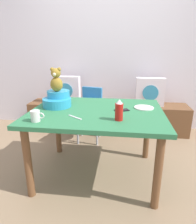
{
  "coord_description": "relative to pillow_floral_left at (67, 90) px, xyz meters",
  "views": [
    {
      "loc": [
        0.26,
        -1.87,
        1.34
      ],
      "look_at": [
        0.0,
        0.1,
        0.69
      ],
      "focal_mm": 31.62,
      "sensor_mm": 36.0,
      "label": 1
    }
  ],
  "objects": [
    {
      "name": "back_wall",
      "position": [
        0.67,
        0.29,
        0.62
      ],
      "size": [
        4.4,
        0.1,
        2.6
      ],
      "primitive_type": "cube",
      "color": "silver",
      "rests_on": "ground_plane"
    },
    {
      "name": "highchair",
      "position": [
        0.45,
        -0.42,
        -0.16
      ],
      "size": [
        0.39,
        0.5,
        0.79
      ],
      "color": "#2672B2",
      "rests_on": "ground_plane"
    },
    {
      "name": "cell_phone",
      "position": [
        0.92,
        -1.22,
        0.06
      ],
      "size": [
        0.16,
        0.13,
        0.01
      ],
      "primitive_type": "cube",
      "rotation": [
        0.0,
        0.0,
        2.02
      ],
      "color": "black",
      "rests_on": "dining_table"
    },
    {
      "name": "pillow_floral_left",
      "position": [
        0.0,
        0.0,
        0.0
      ],
      "size": [
        0.44,
        0.15,
        0.44
      ],
      "color": "silver",
      "rests_on": "window_bench"
    },
    {
      "name": "ketchup_bottle",
      "position": [
        0.9,
        -1.49,
        0.15
      ],
      "size": [
        0.07,
        0.07,
        0.18
      ],
      "color": "red",
      "rests_on": "dining_table"
    },
    {
      "name": "coffee_mug",
      "position": [
        0.2,
        -1.61,
        0.11
      ],
      "size": [
        0.12,
        0.08,
        0.09
      ],
      "color": "silver",
      "rests_on": "dining_table"
    },
    {
      "name": "window_bench",
      "position": [
        0.67,
        0.02,
        -0.45
      ],
      "size": [
        2.6,
        0.44,
        0.46
      ],
      "primitive_type": "cube",
      "color": "brown",
      "rests_on": "ground_plane"
    },
    {
      "name": "table_fork",
      "position": [
        0.5,
        -1.48,
        0.06
      ],
      "size": [
        0.15,
        0.11,
        0.01
      ],
      "primitive_type": "cube",
      "rotation": [
        0.0,
        0.0,
        0.94
      ],
      "color": "silver",
      "rests_on": "dining_table"
    },
    {
      "name": "infant_seat_teal",
      "position": [
        0.23,
        -1.14,
        0.13
      ],
      "size": [
        0.3,
        0.33,
        0.16
      ],
      "color": "#2A95C3",
      "rests_on": "dining_table"
    },
    {
      "name": "pillow_floral_right",
      "position": [
        1.34,
        0.0,
        0.0
      ],
      "size": [
        0.44,
        0.15,
        0.44
      ],
      "color": "silver",
      "rests_on": "window_bench"
    },
    {
      "name": "ground_plane",
      "position": [
        0.67,
        -1.24,
        -0.68
      ],
      "size": [
        8.0,
        8.0,
        0.0
      ],
      "primitive_type": "plane",
      "color": "#8C7256"
    },
    {
      "name": "dining_table",
      "position": [
        0.67,
        -1.24,
        -0.04
      ],
      "size": [
        1.32,
        1.02,
        0.74
      ],
      "color": "#2D7247",
      "rests_on": "ground_plane"
    },
    {
      "name": "dinner_plate_near",
      "position": [
        1.15,
        -1.1,
        0.07
      ],
      "size": [
        0.2,
        0.2,
        0.01
      ],
      "primitive_type": "cylinder",
      "color": "white",
      "rests_on": "dining_table"
    },
    {
      "name": "teddy_bear",
      "position": [
        0.23,
        -1.14,
        0.34
      ],
      "size": [
        0.13,
        0.12,
        0.25
      ],
      "color": "olive",
      "rests_on": "infant_seat_teal"
    }
  ]
}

